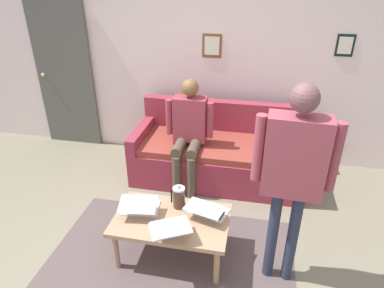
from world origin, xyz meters
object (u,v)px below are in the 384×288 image
object	(u,v)px
laptop_left	(169,228)
couch	(219,154)
coffee_table	(172,222)
laptop_right	(207,210)
person_seated	(189,128)
interior_door	(65,75)
french_press	(179,197)
person_standing	(294,166)
laptop_center	(140,207)

from	to	relation	value
laptop_left	couch	bearing A→B (deg)	-97.27
coffee_table	laptop_right	distance (m)	0.33
couch	person_seated	world-z (taller)	person_seated
interior_door	person_seated	world-z (taller)	interior_door
laptop_right	french_press	xyz separation A→B (m)	(0.27, -0.06, 0.06)
couch	person_standing	xyz separation A→B (m)	(-0.70, 1.47, 0.79)
coffee_table	laptop_center	world-z (taller)	laptop_center
laptop_left	person_standing	world-z (taller)	person_standing
laptop_left	person_seated	size ratio (longest dim) A/B	0.35
interior_door	coffee_table	xyz separation A→B (m)	(-2.01, 1.94, -0.65)
person_standing	person_seated	xyz separation A→B (m)	(1.03, -1.24, -0.36)
couch	laptop_left	size ratio (longest dim) A/B	4.54
coffee_table	french_press	distance (m)	0.23
couch	person_standing	size ratio (longest dim) A/B	1.20
laptop_center	couch	bearing A→B (deg)	-111.26
couch	laptop_center	world-z (taller)	couch
laptop_center	laptop_right	size ratio (longest dim) A/B	0.92
laptop_center	person_seated	size ratio (longest dim) A/B	0.28
laptop_center	french_press	xyz separation A→B (m)	(-0.33, -0.13, 0.06)
french_press	laptop_left	bearing A→B (deg)	90.51
interior_door	couch	size ratio (longest dim) A/B	1.01
laptop_left	laptop_center	distance (m)	0.40
laptop_right	person_standing	xyz separation A→B (m)	(-0.64, 0.17, 0.63)
laptop_center	person_standing	bearing A→B (deg)	175.41
couch	laptop_right	world-z (taller)	couch
laptop_left	interior_door	bearing A→B (deg)	-46.06
person_standing	french_press	bearing A→B (deg)	-14.13
laptop_left	laptop_center	world-z (taller)	laptop_center
laptop_right	laptop_left	bearing A→B (deg)	47.91
person_seated	french_press	bearing A→B (deg)	96.89
coffee_table	laptop_right	size ratio (longest dim) A/B	2.52
person_standing	couch	bearing A→B (deg)	-64.53
laptop_center	person_seated	world-z (taller)	person_seated
french_press	interior_door	bearing A→B (deg)	-40.95
interior_door	laptop_left	distance (m)	3.00
laptop_center	french_press	size ratio (longest dim) A/B	1.56
interior_door	french_press	distance (m)	2.75
person_standing	laptop_left	bearing A→B (deg)	7.66
person_standing	person_seated	bearing A→B (deg)	-50.38
couch	laptop_right	bearing A→B (deg)	92.78
couch	person_standing	bearing A→B (deg)	115.47
interior_door	laptop_right	size ratio (longest dim) A/B	5.16
couch	coffee_table	xyz separation A→B (m)	(0.23, 1.41, 0.07)
interior_door	person_seated	xyz separation A→B (m)	(-1.92, 0.76, -0.30)
interior_door	french_press	bearing A→B (deg)	139.05
french_press	person_seated	world-z (taller)	person_seated
interior_door	person_seated	size ratio (longest dim) A/B	1.60
interior_door	laptop_right	bearing A→B (deg)	141.67
couch	laptop_center	distance (m)	1.48
interior_door	coffee_table	distance (m)	2.87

